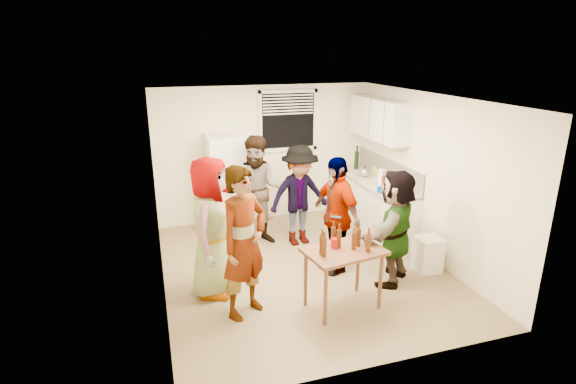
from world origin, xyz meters
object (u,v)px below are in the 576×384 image
object	(u,v)px
kettle	(364,177)
guest_grey	(215,291)
guest_back_left	(260,242)
refrigerator	(229,183)
guest_orange	(391,280)
trash_bin	(427,255)
serving_table	(342,307)
beer_bottle_table	(353,249)
guest_back_right	(299,243)
wine_bottle	(356,169)
red_cup	(335,248)
guest_black	(334,269)
beer_bottle_counter	(383,189)
blue_cup	(379,193)
guest_stripe	(246,312)

from	to	relation	value
kettle	guest_grey	xyz separation A→B (m)	(-3.01, -1.67, -0.90)
kettle	guest_back_left	xyz separation A→B (m)	(-2.03, -0.29, -0.90)
refrigerator	guest_orange	xyz separation A→B (m)	(1.81, -2.59, -0.85)
guest_grey	guest_orange	distance (m)	2.46
kettle	trash_bin	size ratio (longest dim) A/B	0.46
refrigerator	serving_table	size ratio (longest dim) A/B	1.81
beer_bottle_table	guest_back_right	size ratio (longest dim) A/B	0.12
kettle	guest_grey	size ratio (longest dim) A/B	0.13
kettle	wine_bottle	xyz separation A→B (m)	(0.10, 0.55, -0.00)
red_cup	guest_black	bearing A→B (deg)	66.03
beer_bottle_counter	trash_bin	world-z (taller)	beer_bottle_counter
guest_back_left	guest_black	distance (m)	1.49
kettle	beer_bottle_table	bearing A→B (deg)	-95.38
blue_cup	guest_black	distance (m)	1.48
beer_bottle_counter	guest_stripe	xyz separation A→B (m)	(-2.66, -1.50, -0.90)
guest_black	kettle	bearing A→B (deg)	129.11
beer_bottle_table	red_cup	distance (m)	0.23
serving_table	guest_back_right	size ratio (longest dim) A/B	0.56
serving_table	beer_bottle_table	world-z (taller)	beer_bottle_table
guest_stripe	guest_back_right	size ratio (longest dim) A/B	1.12
serving_table	red_cup	distance (m)	0.80
guest_grey	guest_orange	bearing A→B (deg)	-74.50
wine_bottle	kettle	bearing A→B (deg)	-100.24
blue_cup	guest_orange	xyz separation A→B (m)	(-0.38, -1.17, -0.90)
refrigerator	blue_cup	bearing A→B (deg)	-32.93
beer_bottle_counter	guest_back_right	world-z (taller)	beer_bottle_counter
red_cup	guest_back_right	size ratio (longest dim) A/B	0.07
kettle	blue_cup	size ratio (longest dim) A/B	2.22
beer_bottle_table	red_cup	size ratio (longest dim) A/B	1.70
beer_bottle_table	guest_back_left	xyz separation A→B (m)	(-0.62, 2.26, -0.79)
wine_bottle	trash_bin	size ratio (longest dim) A/B	0.66
kettle	guest_black	world-z (taller)	kettle
wine_bottle	trash_bin	world-z (taller)	wine_bottle
guest_back_left	guest_orange	distance (m)	2.33
kettle	guest_back_right	size ratio (longest dim) A/B	0.14
refrigerator	trash_bin	world-z (taller)	refrigerator
guest_grey	beer_bottle_table	bearing A→B (deg)	-93.00
refrigerator	serving_table	distance (m)	3.24
beer_bottle_counter	trash_bin	distance (m)	1.38
wine_bottle	guest_back_right	size ratio (longest dim) A/B	0.20
blue_cup	guest_stripe	bearing A→B (deg)	-151.91
beer_bottle_counter	beer_bottle_table	world-z (taller)	beer_bottle_counter
kettle	trash_bin	distance (m)	2.09
blue_cup	guest_orange	size ratio (longest dim) A/B	0.07
refrigerator	guest_back_left	size ratio (longest dim) A/B	0.94
refrigerator	guest_black	bearing A→B (deg)	-59.62
trash_bin	beer_bottle_table	distance (m)	1.67
refrigerator	wine_bottle	distance (m)	2.50
serving_table	beer_bottle_table	size ratio (longest dim) A/B	4.50
beer_bottle_counter	red_cup	bearing A→B (deg)	-133.35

